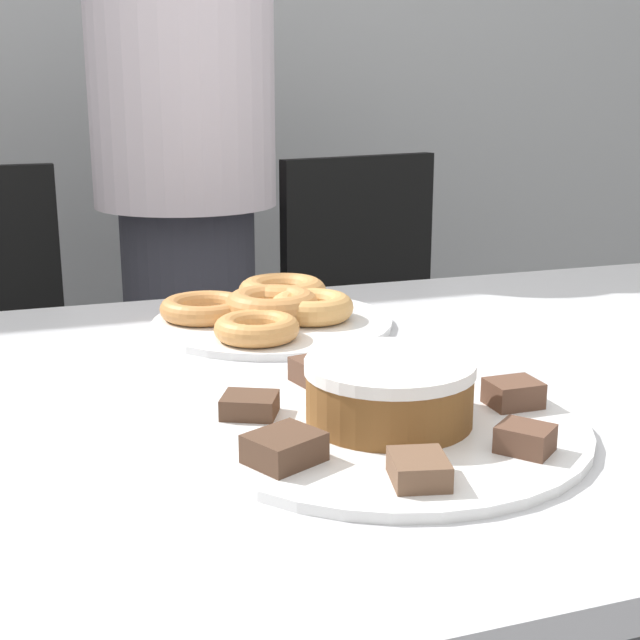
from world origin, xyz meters
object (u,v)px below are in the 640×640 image
(frosted_cake, at_px, (389,391))
(plate_cake, at_px, (389,426))
(office_chair_right, at_px, (396,377))
(person_standing, at_px, (185,175))
(plate_donuts, at_px, (272,323))

(frosted_cake, bearing_deg, plate_cake, -90.00)
(office_chair_right, relative_size, frosted_cake, 5.49)
(person_standing, relative_size, frosted_cake, 10.16)
(plate_donuts, distance_m, frosted_cake, 0.41)
(plate_cake, bearing_deg, plate_donuts, 89.91)
(person_standing, xyz_separation_m, office_chair_right, (0.43, -0.11, -0.44))
(office_chair_right, xyz_separation_m, frosted_cake, (-0.44, -0.96, 0.34))
(office_chair_right, bearing_deg, frosted_cake, -128.46)
(office_chair_right, distance_m, frosted_cake, 1.11)
(plate_donuts, bearing_deg, plate_cake, -90.09)
(plate_donuts, bearing_deg, office_chair_right, 51.63)
(person_standing, bearing_deg, plate_cake, -90.51)
(plate_cake, distance_m, plate_donuts, 0.41)
(person_standing, distance_m, office_chair_right, 0.63)
(person_standing, bearing_deg, frosted_cake, -90.51)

